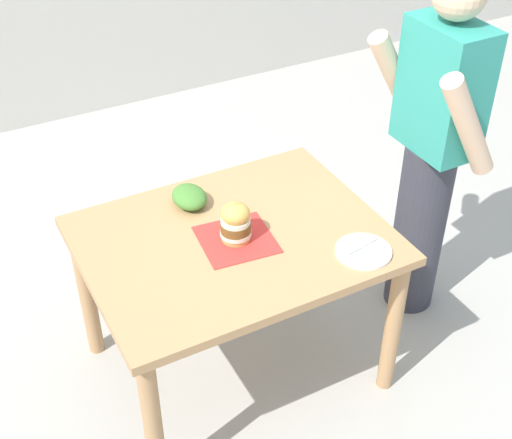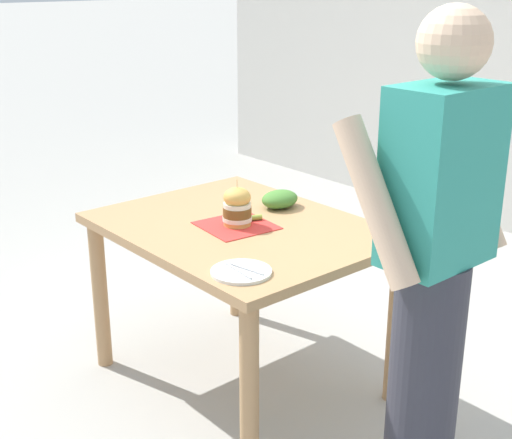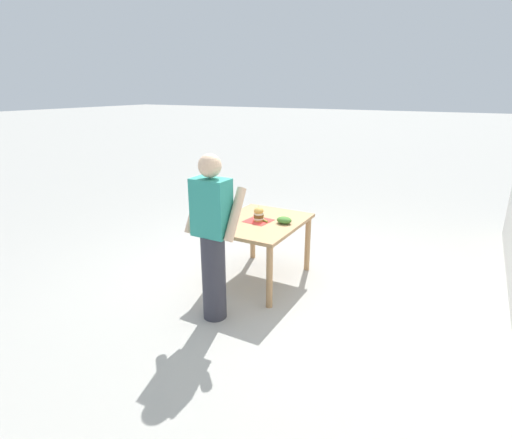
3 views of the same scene
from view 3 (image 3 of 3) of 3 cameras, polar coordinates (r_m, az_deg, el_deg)
name	(u,v)px [view 3 (image 3 of 3)]	position (r m, az deg, el deg)	size (l,w,h in m)	color
ground_plane	(260,279)	(5.01, 0.56, -8.46)	(80.00, 80.00, 0.00)	#ADAAA3
patio_table	(260,230)	(4.76, 0.58, -1.51)	(0.93, 1.19, 0.76)	tan
serving_paper	(258,221)	(4.73, 0.31, -0.19)	(0.28, 0.28, 0.00)	red
sandwich	(259,214)	(4.70, 0.37, 0.76)	(0.12, 0.12, 0.20)	gold
pickle_spear	(265,221)	(4.69, 1.30, -0.17)	(0.02, 0.02, 0.08)	#8EA83D
side_plate_with_forks	(218,226)	(4.56, -5.38, -0.94)	(0.22, 0.22, 0.02)	white
side_salad	(284,220)	(4.65, 4.05, -0.09)	(0.18, 0.14, 0.08)	#477F33
diner_across_table	(212,236)	(3.90, -6.25, -2.43)	(0.55, 0.35, 1.69)	#33333D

